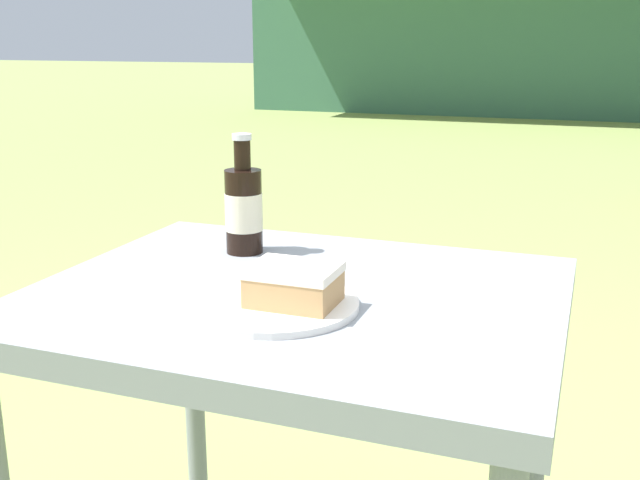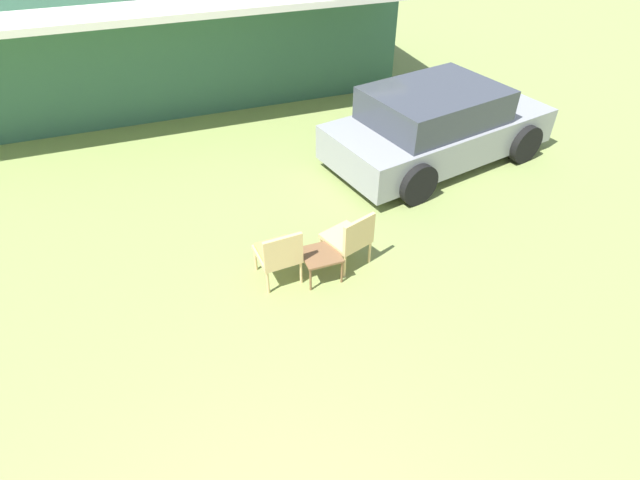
# 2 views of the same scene
# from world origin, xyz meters

# --- Properties ---
(cabin_building) EXTENTS (10.17, 5.07, 2.77)m
(cabin_building) POSITION_xyz_m (0.53, 11.45, 1.39)
(cabin_building) COLOR #38664C
(cabin_building) RESTS_ON ground_plane
(parked_car) EXTENTS (4.31, 2.66, 1.35)m
(parked_car) POSITION_xyz_m (4.81, 6.25, 0.66)
(parked_car) COLOR gray
(parked_car) RESTS_ON ground_plane
(wicker_chair_cushioned) EXTENTS (0.55, 0.58, 0.83)m
(wicker_chair_cushioned) POSITION_xyz_m (1.28, 4.11, 0.46)
(wicker_chair_cushioned) COLOR tan
(wicker_chair_cushioned) RESTS_ON ground_plane
(wicker_chair_plain) EXTENTS (0.66, 0.68, 0.83)m
(wicker_chair_plain) POSITION_xyz_m (2.26, 4.09, 0.46)
(wicker_chair_plain) COLOR tan
(wicker_chair_plain) RESTS_ON ground_plane
(garden_side_table) EXTENTS (0.48, 0.47, 0.38)m
(garden_side_table) POSITION_xyz_m (1.81, 3.98, 0.34)
(garden_side_table) COLOR brown
(garden_side_table) RESTS_ON ground_plane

